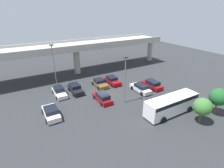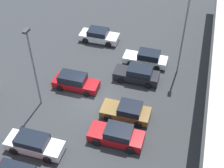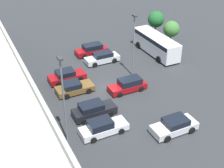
{
  "view_description": "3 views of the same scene",
  "coord_description": "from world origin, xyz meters",
  "px_view_note": "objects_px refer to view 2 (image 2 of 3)",
  "views": [
    {
      "loc": [
        -13.16,
        -25.74,
        15.01
      ],
      "look_at": [
        1.77,
        -0.09,
        1.91
      ],
      "focal_mm": 28.0,
      "sensor_mm": 36.0,
      "label": 1
    },
    {
      "loc": [
        20.2,
        8.2,
        20.96
      ],
      "look_at": [
        -0.87,
        2.04,
        1.69
      ],
      "focal_mm": 50.0,
      "sensor_mm": 36.0,
      "label": 2
    },
    {
      "loc": [
        -28.75,
        13.82,
        19.68
      ],
      "look_at": [
        -1.78,
        0.52,
        1.82
      ],
      "focal_mm": 50.0,
      "sensor_mm": 36.0,
      "label": 3
    }
  ],
  "objects_px": {
    "parked_car_0": "(99,36)",
    "lamp_post_near_aisle": "(184,30)",
    "parked_car_1": "(146,58)",
    "parked_car_4": "(127,111)",
    "parked_car_6": "(34,144)",
    "parked_car_2": "(137,74)",
    "lamp_post_mid_lot": "(33,64)",
    "parked_car_5": "(117,135)",
    "parked_car_3": "(75,82)"
  },
  "relations": [
    {
      "from": "lamp_post_near_aisle",
      "to": "lamp_post_mid_lot",
      "type": "relative_size",
      "value": 1.09
    },
    {
      "from": "parked_car_6",
      "to": "lamp_post_near_aisle",
      "type": "distance_m",
      "value": 17.28
    },
    {
      "from": "parked_car_5",
      "to": "lamp_post_mid_lot",
      "type": "relative_size",
      "value": 0.57
    },
    {
      "from": "parked_car_6",
      "to": "parked_car_3",
      "type": "bearing_deg",
      "value": 87.51
    },
    {
      "from": "parked_car_4",
      "to": "lamp_post_near_aisle",
      "type": "bearing_deg",
      "value": -114.47
    },
    {
      "from": "parked_car_1",
      "to": "parked_car_4",
      "type": "distance_m",
      "value": 8.26
    },
    {
      "from": "parked_car_5",
      "to": "parked_car_6",
      "type": "distance_m",
      "value": 6.76
    },
    {
      "from": "parked_car_2",
      "to": "parked_car_4",
      "type": "height_order",
      "value": "parked_car_2"
    },
    {
      "from": "parked_car_0",
      "to": "parked_car_3",
      "type": "relative_size",
      "value": 1.01
    },
    {
      "from": "parked_car_6",
      "to": "lamp_post_near_aisle",
      "type": "height_order",
      "value": "lamp_post_near_aisle"
    },
    {
      "from": "parked_car_4",
      "to": "parked_car_2",
      "type": "bearing_deg",
      "value": -87.44
    },
    {
      "from": "parked_car_1",
      "to": "parked_car_6",
      "type": "relative_size",
      "value": 0.99
    },
    {
      "from": "parked_car_2",
      "to": "parked_car_4",
      "type": "xyz_separation_m",
      "value": [
        5.26,
        0.23,
        -0.08
      ]
    },
    {
      "from": "parked_car_4",
      "to": "lamp_post_near_aisle",
      "type": "relative_size",
      "value": 0.51
    },
    {
      "from": "parked_car_0",
      "to": "parked_car_2",
      "type": "relative_size",
      "value": 1.01
    },
    {
      "from": "parked_car_1",
      "to": "parked_car_6",
      "type": "height_order",
      "value": "parked_car_1"
    },
    {
      "from": "parked_car_2",
      "to": "lamp_post_near_aisle",
      "type": "bearing_deg",
      "value": -145.88
    },
    {
      "from": "parked_car_6",
      "to": "lamp_post_mid_lot",
      "type": "relative_size",
      "value": 0.59
    },
    {
      "from": "parked_car_1",
      "to": "parked_car_5",
      "type": "distance_m",
      "value": 11.19
    },
    {
      "from": "parked_car_0",
      "to": "lamp_post_near_aisle",
      "type": "xyz_separation_m",
      "value": [
        3.3,
        9.83,
        4.36
      ]
    },
    {
      "from": "parked_car_6",
      "to": "parked_car_5",
      "type": "bearing_deg",
      "value": 24.07
    },
    {
      "from": "parked_car_3",
      "to": "lamp_post_mid_lot",
      "type": "xyz_separation_m",
      "value": [
        3.01,
        -2.31,
        3.98
      ]
    },
    {
      "from": "parked_car_0",
      "to": "parked_car_5",
      "type": "relative_size",
      "value": 1.0
    },
    {
      "from": "parked_car_3",
      "to": "lamp_post_near_aisle",
      "type": "xyz_separation_m",
      "value": [
        -5.43,
        9.5,
        4.34
      ]
    },
    {
      "from": "parked_car_1",
      "to": "parked_car_2",
      "type": "distance_m",
      "value": 3.02
    },
    {
      "from": "parked_car_0",
      "to": "parked_car_1",
      "type": "xyz_separation_m",
      "value": [
        2.87,
        6.36,
        -0.0
      ]
    },
    {
      "from": "parked_car_0",
      "to": "parked_car_5",
      "type": "height_order",
      "value": "parked_car_5"
    },
    {
      "from": "lamp_post_near_aisle",
      "to": "parked_car_0",
      "type": "bearing_deg",
      "value": -108.56
    },
    {
      "from": "parked_car_0",
      "to": "parked_car_2",
      "type": "height_order",
      "value": "parked_car_2"
    },
    {
      "from": "parked_car_0",
      "to": "parked_car_1",
      "type": "bearing_deg",
      "value": -24.28
    },
    {
      "from": "parked_car_4",
      "to": "parked_car_5",
      "type": "xyz_separation_m",
      "value": [
        2.93,
        -0.11,
        0.05
      ]
    },
    {
      "from": "parked_car_4",
      "to": "parked_car_5",
      "type": "bearing_deg",
      "value": 87.77
    },
    {
      "from": "parked_car_3",
      "to": "parked_car_5",
      "type": "distance_m",
      "value": 7.89
    },
    {
      "from": "parked_car_3",
      "to": "parked_car_4",
      "type": "distance_m",
      "value": 6.4
    },
    {
      "from": "parked_car_0",
      "to": "parked_car_3",
      "type": "bearing_deg",
      "value": -87.8
    },
    {
      "from": "lamp_post_mid_lot",
      "to": "parked_car_4",
      "type": "bearing_deg",
      "value": 94.21
    },
    {
      "from": "parked_car_6",
      "to": "parked_car_2",
      "type": "bearing_deg",
      "value": 61.06
    },
    {
      "from": "parked_car_3",
      "to": "parked_car_4",
      "type": "relative_size",
      "value": 1.03
    },
    {
      "from": "parked_car_4",
      "to": "lamp_post_mid_lot",
      "type": "height_order",
      "value": "lamp_post_mid_lot"
    },
    {
      "from": "parked_car_1",
      "to": "parked_car_4",
      "type": "relative_size",
      "value": 1.07
    },
    {
      "from": "parked_car_0",
      "to": "parked_car_4",
      "type": "height_order",
      "value": "parked_car_0"
    },
    {
      "from": "parked_car_0",
      "to": "parked_car_1",
      "type": "height_order",
      "value": "parked_car_1"
    },
    {
      "from": "parked_car_6",
      "to": "lamp_post_near_aisle",
      "type": "xyz_separation_m",
      "value": [
        -13.52,
        9.85,
        4.35
      ]
    },
    {
      "from": "parked_car_6",
      "to": "parked_car_1",
      "type": "bearing_deg",
      "value": 65.42
    },
    {
      "from": "parked_car_1",
      "to": "lamp_post_mid_lot",
      "type": "bearing_deg",
      "value": 46.76
    },
    {
      "from": "parked_car_0",
      "to": "parked_car_6",
      "type": "distance_m",
      "value": 16.82
    },
    {
      "from": "parked_car_1",
      "to": "lamp_post_mid_lot",
      "type": "relative_size",
      "value": 0.59
    },
    {
      "from": "parked_car_2",
      "to": "parked_car_1",
      "type": "bearing_deg",
      "value": -96.28
    },
    {
      "from": "parked_car_4",
      "to": "lamp_post_mid_lot",
      "type": "distance_m",
      "value": 9.21
    },
    {
      "from": "lamp_post_near_aisle",
      "to": "parked_car_1",
      "type": "bearing_deg",
      "value": -97.07
    }
  ]
}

